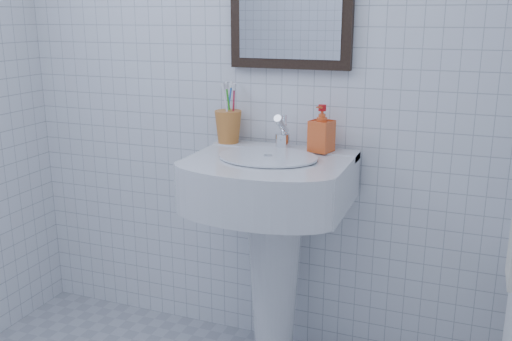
% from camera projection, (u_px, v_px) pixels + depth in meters
% --- Properties ---
extents(wall_back, '(2.20, 0.02, 2.50)m').
position_uv_depth(wall_back, '(251.00, 65.00, 2.38)').
color(wall_back, white).
rests_on(wall_back, ground).
extents(washbasin, '(0.61, 0.45, 0.94)m').
position_uv_depth(washbasin, '(273.00, 227.00, 2.29)').
color(washbasin, silver).
rests_on(washbasin, ground).
extents(faucet, '(0.06, 0.13, 0.15)m').
position_uv_depth(faucet, '(282.00, 134.00, 2.29)').
color(faucet, silver).
rests_on(faucet, washbasin).
extents(toothbrush_cup, '(0.14, 0.14, 0.14)m').
position_uv_depth(toothbrush_cup, '(228.00, 127.00, 2.39)').
color(toothbrush_cup, orange).
rests_on(toothbrush_cup, washbasin).
extents(soap_dispenser, '(0.10, 0.10, 0.18)m').
position_uv_depth(soap_dispenser, '(322.00, 129.00, 2.23)').
color(soap_dispenser, red).
rests_on(soap_dispenser, washbasin).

